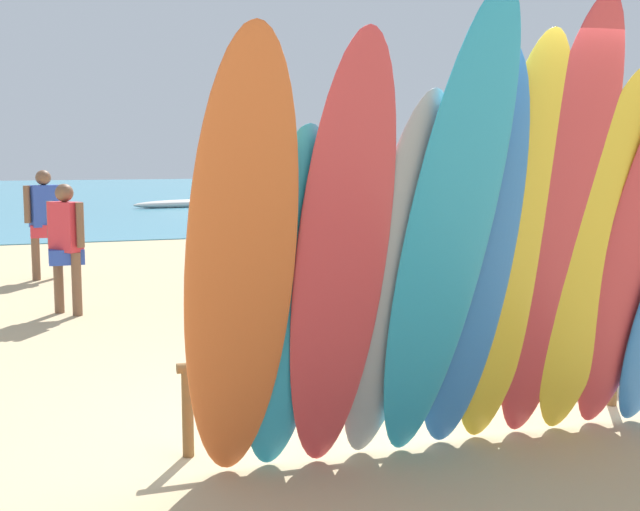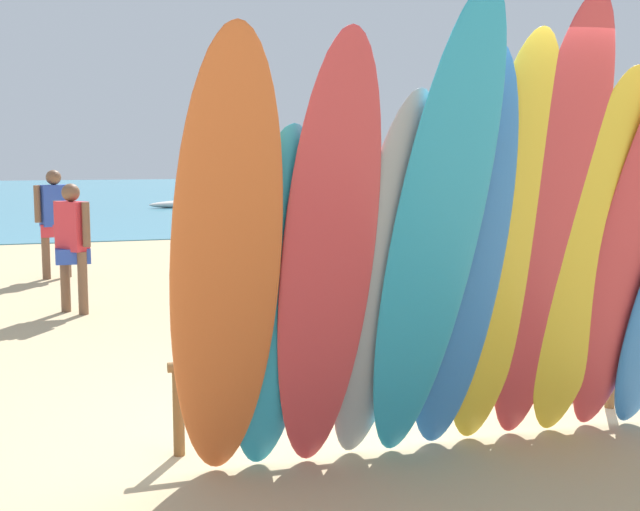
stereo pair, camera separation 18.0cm
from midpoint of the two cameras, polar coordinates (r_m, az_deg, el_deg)
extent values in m
plane|color=tan|center=(19.16, -12.26, 1.37)|extent=(60.00, 60.00, 0.00)
cube|color=teal|center=(37.82, -15.84, 4.01)|extent=(60.00, 40.00, 0.02)
cylinder|color=brown|center=(5.23, -10.00, -10.49)|extent=(0.07, 0.07, 0.55)
cylinder|color=brown|center=(6.49, 18.61, -7.31)|extent=(0.07, 0.07, 0.55)
cylinder|color=brown|center=(5.61, 5.96, -6.29)|extent=(3.24, 0.06, 0.06)
ellipsoid|color=orange|center=(4.32, -6.66, -1.25)|extent=(0.62, 1.03, 2.45)
ellipsoid|color=#289EC6|center=(4.54, -3.39, -3.69)|extent=(0.51, 0.78, 2.00)
ellipsoid|color=#D13D42|center=(4.46, 0.25, -0.93)|extent=(0.55, 0.97, 2.45)
ellipsoid|color=#999EA3|center=(4.69, 3.95, -2.23)|extent=(0.56, 0.92, 2.18)
ellipsoid|color=#289EC6|center=(4.64, 7.50, 0.71)|extent=(0.62, 1.09, 2.68)
ellipsoid|color=#337AD1|center=(4.90, 9.26, -0.44)|extent=(0.59, 0.88, 2.43)
ellipsoid|color=yellow|center=(5.03, 11.90, 0.18)|extent=(0.58, 0.88, 2.51)
ellipsoid|color=#D13D42|center=(5.14, 14.93, 1.32)|extent=(0.60, 1.00, 2.71)
ellipsoid|color=yellow|center=(5.37, 17.37, -0.53)|extent=(0.56, 0.83, 2.33)
cylinder|color=brown|center=(10.86, 5.16, -0.63)|extent=(0.12, 0.12, 0.79)
cylinder|color=brown|center=(10.55, 5.46, -0.87)|extent=(0.12, 0.12, 0.79)
cube|color=#DB333D|center=(10.66, 5.32, 1.02)|extent=(0.43, 0.26, 0.19)
cube|color=silver|center=(10.63, 5.35, 3.03)|extent=(0.31, 0.45, 0.62)
sphere|color=brown|center=(10.61, 5.37, 5.30)|extent=(0.22, 0.22, 0.22)
cylinder|color=brown|center=(10.89, 5.11, 3.31)|extent=(0.10, 0.10, 0.55)
cylinder|color=brown|center=(10.37, 5.60, 3.12)|extent=(0.10, 0.10, 0.55)
cylinder|color=#9E704C|center=(10.73, -0.01, -0.59)|extent=(0.13, 0.13, 0.83)
cylinder|color=#9E704C|center=(10.41, -0.62, -0.83)|extent=(0.13, 0.13, 0.83)
cube|color=#33A36B|center=(10.53, -0.31, 1.17)|extent=(0.45, 0.28, 0.20)
cube|color=#DB333D|center=(10.50, -0.31, 3.30)|extent=(0.44, 0.48, 0.65)
sphere|color=#9E704C|center=(10.48, -0.31, 5.72)|extent=(0.24, 0.24, 0.24)
cylinder|color=#9E704C|center=(10.75, 0.17, 3.59)|extent=(0.10, 0.10, 0.58)
cylinder|color=#9E704C|center=(10.23, -0.81, 3.41)|extent=(0.10, 0.10, 0.58)
cylinder|color=tan|center=(13.78, 1.97, 1.00)|extent=(0.12, 0.12, 0.79)
cylinder|color=tan|center=(14.10, 2.17, 1.14)|extent=(0.12, 0.12, 0.79)
cube|color=#B23399|center=(13.91, 2.08, 2.42)|extent=(0.42, 0.26, 0.19)
cube|color=orange|center=(13.89, 2.08, 3.95)|extent=(0.39, 0.46, 0.61)
sphere|color=tan|center=(13.87, 2.09, 5.67)|extent=(0.22, 0.22, 0.22)
cylinder|color=tan|center=(13.63, 1.92, 4.03)|extent=(0.10, 0.10, 0.55)
cylinder|color=tan|center=(14.14, 2.24, 4.14)|extent=(0.10, 0.10, 0.55)
cylinder|color=brown|center=(10.10, -17.88, -1.73)|extent=(0.11, 0.11, 0.72)
cylinder|color=brown|center=(9.88, -16.76, -1.88)|extent=(0.11, 0.11, 0.72)
cube|color=#2D4CB2|center=(9.95, -17.39, -0.08)|extent=(0.39, 0.24, 0.17)
cube|color=#DB333D|center=(9.92, -17.46, 1.88)|extent=(0.39, 0.41, 0.57)
sphere|color=brown|center=(9.89, -17.54, 4.10)|extent=(0.20, 0.20, 0.20)
cylinder|color=brown|center=(10.10, -18.36, 2.11)|extent=(0.09, 0.09, 0.50)
cylinder|color=brown|center=(9.74, -16.55, 2.00)|extent=(0.09, 0.09, 0.50)
cylinder|color=brown|center=(12.79, -19.20, 0.11)|extent=(0.12, 0.12, 0.77)
cylinder|color=brown|center=(12.92, -17.90, 0.22)|extent=(0.12, 0.12, 0.77)
cube|color=#DB333D|center=(12.82, -18.60, 1.60)|extent=(0.41, 0.25, 0.18)
cube|color=#2D4CB2|center=(12.79, -18.67, 3.22)|extent=(0.45, 0.34, 0.60)
sphere|color=brown|center=(12.78, -18.74, 5.05)|extent=(0.22, 0.22, 0.22)
cylinder|color=brown|center=(12.70, -19.73, 3.30)|extent=(0.09, 0.09, 0.54)
cylinder|color=brown|center=(12.89, -17.63, 3.43)|extent=(0.09, 0.09, 0.54)
cylinder|color=silver|center=(9.07, 14.76, 1.90)|extent=(0.04, 0.04, 2.13)
cone|color=red|center=(9.04, 14.96, 8.15)|extent=(1.80, 1.80, 0.31)
ellipsoid|color=silver|center=(28.37, -9.28, 3.50)|extent=(3.67, 1.14, 0.29)
camera|label=1|loc=(0.09, -90.70, -0.09)|focal=46.94mm
camera|label=2|loc=(0.09, 89.30, 0.09)|focal=46.94mm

